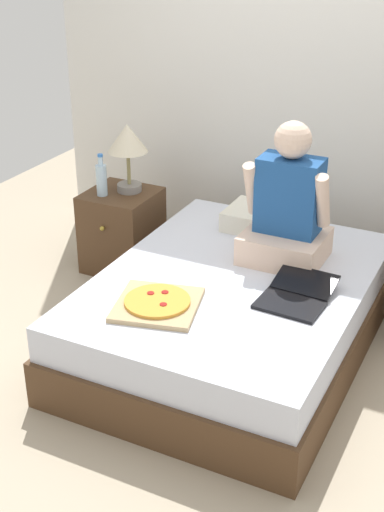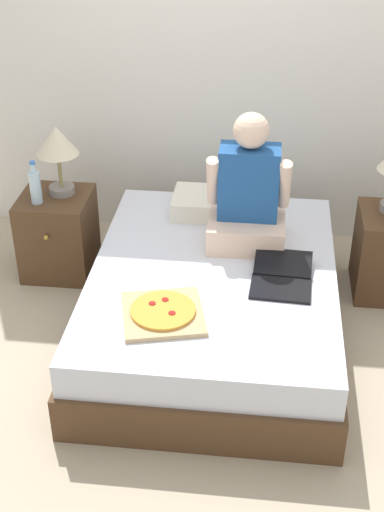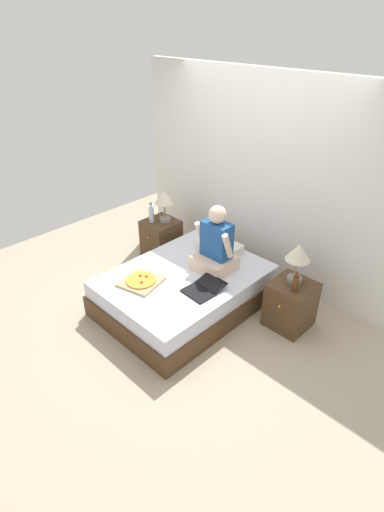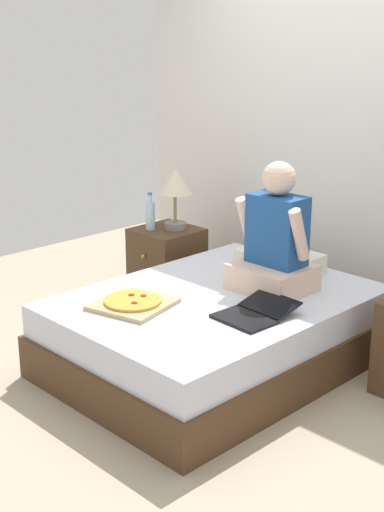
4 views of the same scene
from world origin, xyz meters
The scene contains 13 objects.
ground_plane centered at (0.00, 0.00, 0.00)m, with size 5.76×5.76×0.00m, color tan.
wall_back centered at (0.00, 1.30, 1.25)m, with size 3.76×0.12×2.50m, color silver.
bed centered at (0.00, 0.00, 0.22)m, with size 1.39×1.87×0.45m.
nightstand_left centered at (-1.06, 0.58, 0.27)m, with size 0.44×0.47×0.54m.
lamp_on_left_nightstand centered at (-1.02, 0.63, 0.87)m, with size 0.26×0.26×0.45m.
water_bottle centered at (-1.14, 0.49, 0.65)m, with size 0.07×0.07×0.28m.
nightstand_right centered at (1.06, 0.58, 0.27)m, with size 0.44×0.47×0.54m.
lamp_on_right_nightstand centered at (1.03, 0.63, 0.87)m, with size 0.26×0.26×0.45m.
beer_bottle centered at (1.13, 0.48, 0.64)m, with size 0.06×0.06×0.23m.
pillow centered at (-0.05, 0.66, 0.51)m, with size 0.52×0.34×0.12m, color silver.
person_seated centered at (0.16, 0.34, 0.74)m, with size 0.47×0.40×0.78m.
laptop centered at (0.37, -0.10, 0.47)m, with size 0.34×0.43×0.07m.
pizza_box centered at (-0.21, -0.46, 0.47)m, with size 0.48×0.48×0.05m.
Camera 3 is at (2.72, -2.62, 2.98)m, focal length 28.00 mm.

